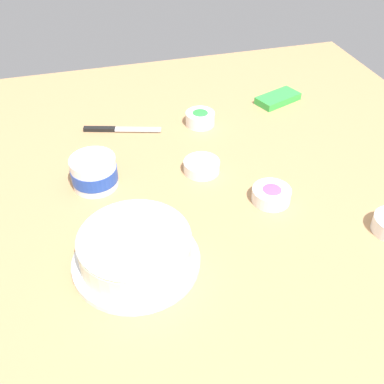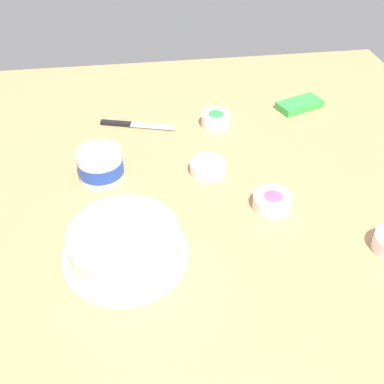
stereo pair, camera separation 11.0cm
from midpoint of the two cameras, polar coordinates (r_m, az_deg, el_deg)
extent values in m
plane|color=tan|center=(1.20, 6.31, 1.55)|extent=(1.54, 1.54, 0.00)
cylinder|color=white|center=(0.99, -5.18, -8.04)|extent=(0.27, 0.27, 0.01)
cylinder|color=pink|center=(0.97, -5.29, -6.78)|extent=(0.22, 0.22, 0.05)
cylinder|color=white|center=(0.96, -5.30, -6.58)|extent=(0.24, 0.24, 0.06)
ellipsoid|color=white|center=(0.94, -5.43, -5.08)|extent=(0.24, 0.24, 0.02)
cylinder|color=white|center=(1.19, -8.90, 3.31)|extent=(0.12, 0.12, 0.08)
cylinder|color=#2347B2|center=(1.19, -8.88, 3.15)|extent=(0.12, 0.12, 0.04)
cylinder|color=white|center=(1.17, -9.07, 4.72)|extent=(0.10, 0.10, 0.01)
cube|color=silver|center=(1.40, -2.69, 8.21)|extent=(0.14, 0.06, 0.00)
cube|color=black|center=(1.43, -7.40, 8.52)|extent=(0.10, 0.04, 0.01)
cylinder|color=white|center=(1.21, 4.63, 3.03)|extent=(0.10, 0.10, 0.03)
cylinder|color=blue|center=(1.21, 4.62, 2.96)|extent=(0.08, 0.08, 0.01)
ellipsoid|color=blue|center=(1.21, 4.64, 3.23)|extent=(0.07, 0.07, 0.02)
cylinder|color=white|center=(1.41, 5.28, 9.01)|extent=(0.09, 0.09, 0.04)
cylinder|color=green|center=(1.41, 5.30, 9.27)|extent=(0.08, 0.08, 0.01)
ellipsoid|color=green|center=(1.41, 5.32, 9.52)|extent=(0.06, 0.06, 0.02)
cylinder|color=white|center=(1.12, 12.91, -1.31)|extent=(0.10, 0.10, 0.03)
cylinder|color=#B251C6|center=(1.12, 12.93, -1.17)|extent=(0.08, 0.08, 0.01)
ellipsoid|color=#B251C6|center=(1.12, 12.99, -0.90)|extent=(0.07, 0.07, 0.02)
cube|color=green|center=(1.56, 15.42, 10.53)|extent=(0.16, 0.12, 0.02)
camera|label=1|loc=(0.05, -87.14, 2.37)|focal=42.27mm
camera|label=2|loc=(0.05, 92.86, -2.37)|focal=42.27mm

